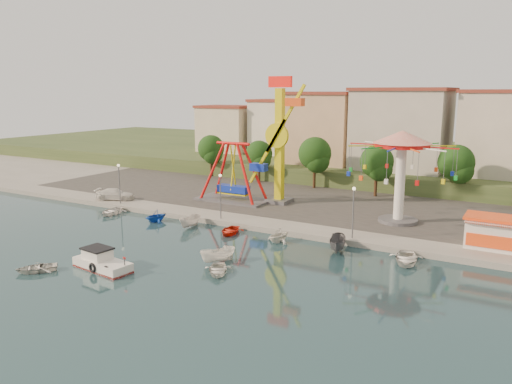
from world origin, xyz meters
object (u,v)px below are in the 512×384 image
Objects in this scene: pirate_ship_ride at (233,173)px; skiff at (218,255)px; van at (115,194)px; kamikaze_tower at (281,144)px; wave_swinger at (401,156)px; rowboat_a at (218,270)px; cabin_motorboat at (101,263)px.

pirate_ship_ride is 23.61m from skiff.
pirate_ship_ride is at bearing -86.64° from van.
kamikaze_tower is at bearing -89.79° from van.
pirate_ship_ride is 7.66m from kamikaze_tower.
wave_swinger is 38.05m from van.
kamikaze_tower is 4.98× the size of rowboat_a.
skiff is (7.85, 6.44, 0.15)m from cabin_motorboat.
pirate_ship_ride reaches higher than rowboat_a.
skiff is (5.08, -22.23, -7.85)m from kamikaze_tower.
rowboat_a is (9.40, 4.11, -0.19)m from cabin_motorboat.
van is at bearing -152.46° from pirate_ship_ride.
rowboat_a is 2.82m from skiff.
rowboat_a is at bearing -60.62° from pirate_ship_ride.
skiff is at bearing -118.74° from wave_swinger.
kamikaze_tower is 3.17× the size of van.
rowboat_a is 0.93× the size of skiff.
cabin_motorboat is 10.26m from rowboat_a.
kamikaze_tower is 29.90m from cabin_motorboat.
van is at bearing 139.70° from cabin_motorboat.
rowboat_a is at bearing -29.73° from skiff.
cabin_motorboat is at bearing 172.69° from rowboat_a.
kamikaze_tower is 16.26m from wave_swinger.
van is at bearing -168.85° from wave_swinger.
wave_swinger is at bearing 61.58° from cabin_motorboat.
skiff reaches higher than rowboat_a.
wave_swinger is 3.25× the size of skiff.
pirate_ship_ride is at bearing 88.47° from rowboat_a.
wave_swinger is at bearing 87.99° from skiff.
cabin_motorboat is 10.16m from skiff.
wave_swinger is 1.96× the size of cabin_motorboat.
kamikaze_tower is 2.79× the size of cabin_motorboat.
rowboat_a is at bearing 30.60° from cabin_motorboat.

